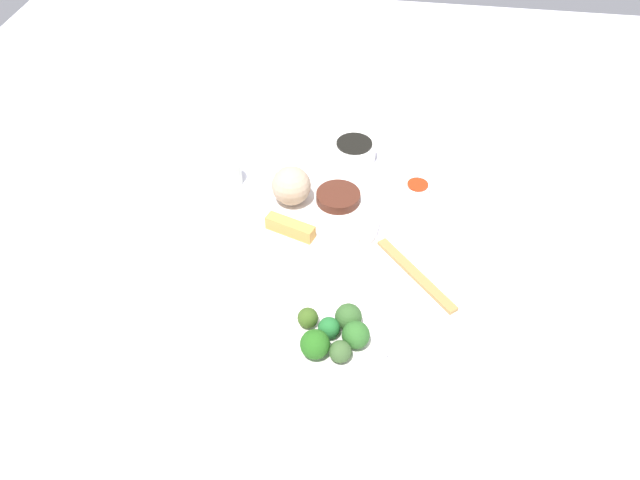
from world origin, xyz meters
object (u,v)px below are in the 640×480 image
Objects in this scene: soy_sauce_bowl at (354,152)px; chopsticks_pair at (416,274)px; teacup at (228,173)px; main_plate at (315,219)px; sauce_ramekin_sweet_and_sour at (417,189)px; broccoli_plate at (332,341)px.

soy_sauce_bowl reaches higher than chopsticks_pair.
main_plate is at bearing -25.41° from teacup.
teacup reaches higher than sauce_ramekin_sweet_and_sour.
sauce_ramekin_sweet_and_sour is 0.25× the size of chopsticks_pair.
teacup reaches higher than broccoli_plate.
chopsticks_pair is (0.21, -0.12, -0.00)m from main_plate.
teacup is 0.48m from chopsticks_pair.
main_plate is at bearing -104.05° from soy_sauce_bowl.
sauce_ramekin_sweet_and_sour is 0.42m from teacup.
teacup is (-0.42, -0.03, 0.02)m from sauce_ramekin_sweet_and_sour.
soy_sauce_bowl is 0.46× the size of chopsticks_pair.
teacup reaches higher than soy_sauce_bowl.
soy_sauce_bowl is at bearing 146.56° from sauce_ramekin_sweet_and_sour.
sauce_ramekin_sweet_and_sour is 0.25m from chopsticks_pair.
chopsticks_pair is at bearing -29.55° from main_plate.
teacup reaches higher than main_plate.
main_plate is 2.67× the size of soy_sauce_bowl.
chopsticks_pair is (0.14, 0.18, -0.00)m from broccoli_plate.
main_plate reaches higher than broccoli_plate.
broccoli_plate is at bearing -75.89° from main_plate.
broccoli_plate is 0.53m from soy_sauce_bowl.
main_plate is at bearing 104.11° from broccoli_plate.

